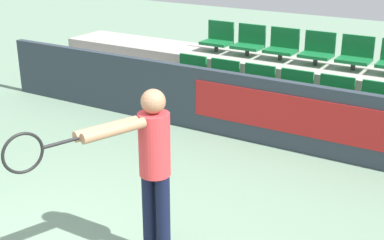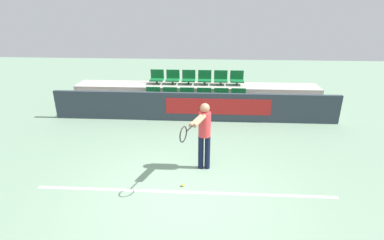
% 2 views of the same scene
% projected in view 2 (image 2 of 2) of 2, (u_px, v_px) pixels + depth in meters
% --- Properties ---
extents(ground_plane, '(30.00, 30.00, 0.00)m').
position_uv_depth(ground_plane, '(184.00, 195.00, 6.24)').
color(ground_plane, gray).
extents(court_baseline, '(6.34, 0.08, 0.01)m').
position_uv_depth(court_baseline, '(185.00, 192.00, 6.31)').
color(court_baseline, white).
rests_on(court_baseline, ground).
extents(barrier_wall, '(9.37, 0.14, 0.96)m').
position_uv_depth(barrier_wall, '(195.00, 107.00, 9.84)').
color(barrier_wall, '#2D3842').
rests_on(barrier_wall, ground).
extents(bleacher_tier_front, '(8.97, 0.96, 0.41)m').
position_uv_depth(bleacher_tier_front, '(195.00, 109.00, 10.47)').
color(bleacher_tier_front, '#ADA89E').
rests_on(bleacher_tier_front, ground).
extents(bleacher_tier_middle, '(8.97, 0.96, 0.82)m').
position_uv_depth(bleacher_tier_middle, '(196.00, 95.00, 11.27)').
color(bleacher_tier_middle, '#ADA89E').
rests_on(bleacher_tier_middle, ground).
extents(stadium_chair_0, '(0.49, 0.38, 0.51)m').
position_uv_depth(stadium_chair_0, '(153.00, 96.00, 10.49)').
color(stadium_chair_0, '#333333').
rests_on(stadium_chair_0, bleacher_tier_front).
extents(stadium_chair_1, '(0.49, 0.38, 0.51)m').
position_uv_depth(stadium_chair_1, '(170.00, 96.00, 10.46)').
color(stadium_chair_1, '#333333').
rests_on(stadium_chair_1, bleacher_tier_front).
extents(stadium_chair_2, '(0.49, 0.38, 0.51)m').
position_uv_depth(stadium_chair_2, '(187.00, 96.00, 10.43)').
color(stadium_chair_2, '#333333').
rests_on(stadium_chair_2, bleacher_tier_front).
extents(stadium_chair_3, '(0.49, 0.38, 0.51)m').
position_uv_depth(stadium_chair_3, '(204.00, 96.00, 10.39)').
color(stadium_chair_3, '#333333').
rests_on(stadium_chair_3, bleacher_tier_front).
extents(stadium_chair_4, '(0.49, 0.38, 0.51)m').
position_uv_depth(stadium_chair_4, '(221.00, 97.00, 10.36)').
color(stadium_chair_4, '#333333').
rests_on(stadium_chair_4, bleacher_tier_front).
extents(stadium_chair_5, '(0.49, 0.38, 0.51)m').
position_uv_depth(stadium_chair_5, '(238.00, 97.00, 10.33)').
color(stadium_chair_5, '#333333').
rests_on(stadium_chair_5, bleacher_tier_front).
extents(stadium_chair_6, '(0.49, 0.38, 0.51)m').
position_uv_depth(stadium_chair_6, '(157.00, 77.00, 11.22)').
color(stadium_chair_6, '#333333').
rests_on(stadium_chair_6, bleacher_tier_middle).
extents(stadium_chair_7, '(0.49, 0.38, 0.51)m').
position_uv_depth(stadium_chair_7, '(173.00, 78.00, 11.19)').
color(stadium_chair_7, '#333333').
rests_on(stadium_chair_7, bleacher_tier_middle).
extents(stadium_chair_8, '(0.49, 0.38, 0.51)m').
position_uv_depth(stadium_chair_8, '(189.00, 78.00, 11.16)').
color(stadium_chair_8, '#333333').
rests_on(stadium_chair_8, bleacher_tier_middle).
extents(stadium_chair_9, '(0.49, 0.38, 0.51)m').
position_uv_depth(stadium_chair_9, '(205.00, 78.00, 11.12)').
color(stadium_chair_9, '#333333').
rests_on(stadium_chair_9, bleacher_tier_middle).
extents(stadium_chair_10, '(0.49, 0.38, 0.51)m').
position_uv_depth(stadium_chair_10, '(221.00, 78.00, 11.09)').
color(stadium_chair_10, '#333333').
rests_on(stadium_chair_10, bleacher_tier_middle).
extents(stadium_chair_11, '(0.49, 0.38, 0.51)m').
position_uv_depth(stadium_chair_11, '(237.00, 79.00, 11.06)').
color(stadium_chair_11, '#333333').
rests_on(stadium_chair_11, bleacher_tier_middle).
extents(tennis_player, '(0.60, 1.40, 1.64)m').
position_uv_depth(tennis_player, '(203.00, 131.00, 6.78)').
color(tennis_player, black).
rests_on(tennis_player, ground).
extents(tennis_ball, '(0.07, 0.07, 0.07)m').
position_uv_depth(tennis_ball, '(183.00, 185.00, 6.49)').
color(tennis_ball, '#CCDB33').
rests_on(tennis_ball, ground).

